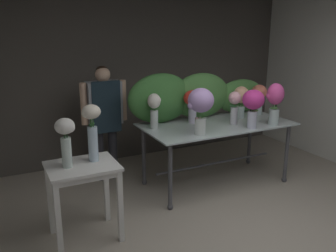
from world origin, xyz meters
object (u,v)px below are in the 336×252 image
object	(u,v)px
vase_blush_hydrangea	(234,105)
vase_fuchsia_carnations	(275,100)
vase_magenta_lilies	(253,104)
vase_scarlet_dahlias	(192,102)
vase_ivory_tulips	(154,108)
vase_lilac_ranunculus	(201,105)
florist	(105,111)
vase_cream_lisianthus_tall	(92,128)
side_table_white	(83,176)
vase_peach_snapdragons	(241,99)
vase_coral_anemones	(259,96)
display_table_glass	(217,132)
vase_white_roses_tall	(66,138)

from	to	relation	value
vase_blush_hydrangea	vase_fuchsia_carnations	distance (m)	0.51
vase_magenta_lilies	vase_scarlet_dahlias	bearing A→B (deg)	135.35
vase_ivory_tulips	vase_lilac_ranunculus	bearing A→B (deg)	-52.19
florist	vase_cream_lisianthus_tall	xyz separation A→B (m)	(-0.50, -1.27, 0.15)
side_table_white	vase_magenta_lilies	size ratio (longest dim) A/B	1.62
vase_cream_lisianthus_tall	vase_blush_hydrangea	bearing A→B (deg)	10.23
vase_ivory_tulips	vase_cream_lisianthus_tall	world-z (taller)	vase_cream_lisianthus_tall
side_table_white	vase_peach_snapdragons	size ratio (longest dim) A/B	1.80
vase_blush_hydrangea	vase_fuchsia_carnations	xyz separation A→B (m)	(0.44, -0.25, 0.07)
vase_lilac_ranunculus	vase_magenta_lilies	size ratio (longest dim) A/B	1.14
vase_blush_hydrangea	vase_coral_anemones	bearing A→B (deg)	24.26
side_table_white	vase_ivory_tulips	world-z (taller)	vase_ivory_tulips
vase_fuchsia_carnations	vase_lilac_ranunculus	bearing A→B (deg)	177.56
vase_scarlet_dahlias	vase_lilac_ranunculus	size ratio (longest dim) A/B	0.79
vase_ivory_tulips	vase_cream_lisianthus_tall	size ratio (longest dim) A/B	0.77
vase_lilac_ranunculus	display_table_glass	bearing A→B (deg)	35.64
display_table_glass	vase_fuchsia_carnations	size ratio (longest dim) A/B	3.63
vase_peach_snapdragons	vase_ivory_tulips	world-z (taller)	vase_ivory_tulips
vase_coral_anemones	vase_white_roses_tall	size ratio (longest dim) A/B	0.89
vase_coral_anemones	vase_magenta_lilies	xyz separation A→B (m)	(-0.55, -0.54, 0.05)
display_table_glass	vase_cream_lisianthus_tall	xyz separation A→B (m)	(-1.77, -0.47, 0.40)
vase_magenta_lilies	display_table_glass	bearing A→B (deg)	125.06
vase_peach_snapdragons	vase_blush_hydrangea	distance (m)	0.37
display_table_glass	vase_fuchsia_carnations	xyz separation A→B (m)	(0.62, -0.37, 0.44)
vase_cream_lisianthus_tall	vase_peach_snapdragons	bearing A→B (deg)	14.67
vase_lilac_ranunculus	vase_ivory_tulips	xyz separation A→B (m)	(-0.37, 0.48, -0.10)
vase_scarlet_dahlias	vase_ivory_tulips	xyz separation A→B (m)	(-0.54, -0.01, -0.03)
vase_white_roses_tall	side_table_white	bearing A→B (deg)	0.15
side_table_white	vase_ivory_tulips	distance (m)	1.34
vase_ivory_tulips	vase_magenta_lilies	xyz separation A→B (m)	(1.09, -0.53, 0.06)
vase_fuchsia_carnations	side_table_white	bearing A→B (deg)	-176.55
florist	vase_fuchsia_carnations	xyz separation A→B (m)	(1.88, -1.17, 0.20)
vase_lilac_ranunculus	vase_cream_lisianthus_tall	distance (m)	1.32
display_table_glass	vase_peach_snapdragons	bearing A→B (deg)	13.83
vase_magenta_lilies	vase_fuchsia_carnations	world-z (taller)	vase_fuchsia_carnations
vase_scarlet_dahlias	vase_white_roses_tall	bearing A→B (deg)	-158.60
vase_lilac_ranunculus	vase_fuchsia_carnations	world-z (taller)	vase_lilac_ranunculus
vase_ivory_tulips	vase_coral_anemones	size ratio (longest dim) A/B	1.03
vase_lilac_ranunculus	vase_peach_snapdragons	bearing A→B (deg)	25.68
vase_scarlet_dahlias	vase_magenta_lilies	world-z (taller)	vase_magenta_lilies
display_table_glass	vase_scarlet_dahlias	world-z (taller)	vase_scarlet_dahlias
display_table_glass	vase_white_roses_tall	world-z (taller)	vase_white_roses_tall
vase_peach_snapdragons	florist	bearing A→B (deg)	158.16
vase_blush_hydrangea	florist	bearing A→B (deg)	147.37
side_table_white	vase_scarlet_dahlias	xyz separation A→B (m)	(1.62, 0.68, 0.46)
florist	vase_peach_snapdragons	distance (m)	1.86
vase_white_roses_tall	vase_blush_hydrangea	bearing A→B (deg)	10.40
vase_peach_snapdragons	vase_ivory_tulips	size ratio (longest dim) A/B	1.00
vase_lilac_ranunculus	vase_cream_lisianthus_tall	bearing A→B (deg)	-173.75
vase_coral_anemones	vase_ivory_tulips	bearing A→B (deg)	-179.36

